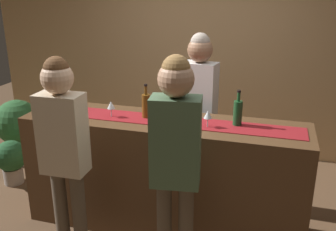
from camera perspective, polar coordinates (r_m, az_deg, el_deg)
name	(u,v)px	position (r m, az deg, el deg)	size (l,w,h in m)	color
ground_plane	(164,223)	(3.72, -0.67, -15.92)	(10.00, 10.00, 0.00)	brown
back_wall	(206,42)	(4.94, 5.79, 11.05)	(6.00, 0.12, 2.90)	tan
bar_counter	(163,174)	(3.45, -0.70, -8.87)	(2.48, 0.60, 1.03)	#543821
counter_runner_cloth	(163,120)	(3.24, -0.74, -0.72)	(2.35, 0.28, 0.01)	maroon
wine_bottle_amber	(146,105)	(3.28, -3.33, 1.54)	(0.07, 0.07, 0.30)	brown
wine_bottle_green	(238,112)	(3.14, 10.48, 0.45)	(0.07, 0.07, 0.30)	#194723
wine_glass_near_customer	(111,106)	(3.33, -8.60, 1.50)	(0.07, 0.07, 0.14)	silver
wine_glass_mid_counter	(208,115)	(3.07, 6.04, 0.07)	(0.07, 0.07, 0.14)	silver
wine_glass_far_end	(60,99)	(3.61, -15.94, 2.35)	(0.07, 0.07, 0.14)	silver
bartender	(199,100)	(3.72, 4.65, 2.35)	(0.36, 0.25, 1.72)	#26262B
customer_sipping	(175,149)	(2.59, 1.14, -5.15)	(0.36, 0.25, 1.72)	brown
customer_browsing	(63,141)	(2.93, -15.53, -3.79)	(0.35, 0.23, 1.67)	brown
potted_plant_tall	(18,127)	(5.04, -21.70, -1.61)	(0.55, 0.55, 0.81)	#9E9389
potted_plant_small	(11,159)	(4.59, -22.60, -6.10)	(0.35, 0.35, 0.51)	#9E9389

